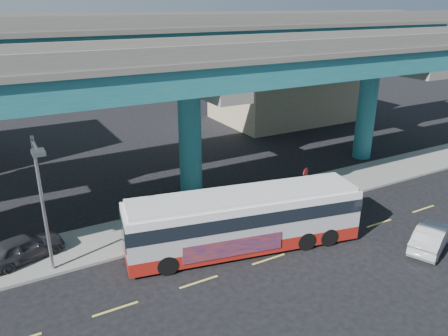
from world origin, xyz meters
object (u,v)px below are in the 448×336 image
sedan (431,237)px  parked_car (23,248)px  stop_sign (305,177)px  street_lamp (41,189)px  transit_bus (244,218)px

sedan → parked_car: bearing=40.5°
parked_car → stop_sign: bearing=-112.2°
sedan → parked_car: parked_car is taller
sedan → stop_sign: 8.19m
parked_car → street_lamp: size_ratio=0.62×
parked_car → stop_sign: size_ratio=1.81×
transit_bus → sedan: size_ratio=3.00×
parked_car → sedan: bearing=-133.0°
stop_sign → street_lamp: bearing=177.7°
street_lamp → stop_sign: 15.98m
transit_bus → parked_car: (-10.42, 4.25, -0.94)m
transit_bus → stop_sign: size_ratio=5.48×
sedan → street_lamp: bearing=44.7°
sedan → street_lamp: 19.77m
parked_car → street_lamp: (1.10, -2.09, 3.81)m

